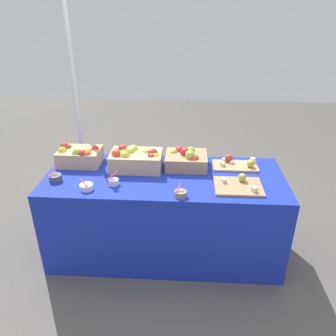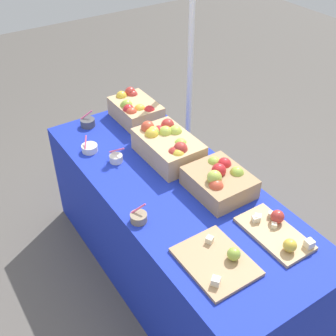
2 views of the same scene
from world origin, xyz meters
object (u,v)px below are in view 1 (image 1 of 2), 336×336
(apple_crate_middle, at_px, (136,159))
(cutting_board_back, at_px, (236,164))
(apple_crate_right, at_px, (186,159))
(cutting_board_front, at_px, (239,185))
(tent_pole, at_px, (77,109))
(sample_bowl_far, at_px, (55,178))
(sample_bowl_mid, at_px, (86,187))
(apple_crate_left, at_px, (80,155))
(sample_bowl_extra, at_px, (114,182))
(sample_bowl_near, at_px, (181,194))

(apple_crate_middle, distance_m, cutting_board_back, 0.84)
(apple_crate_middle, relative_size, apple_crate_right, 1.23)
(cutting_board_front, bearing_deg, tent_pole, 148.68)
(sample_bowl_far, bearing_deg, sample_bowl_mid, -22.86)
(apple_crate_middle, relative_size, cutting_board_back, 1.13)
(apple_crate_left, height_order, sample_bowl_extra, apple_crate_left)
(apple_crate_left, xyz_separation_m, sample_bowl_mid, (0.17, -0.42, -0.06))
(sample_bowl_far, xyz_separation_m, tent_pole, (-0.07, 0.88, 0.29))
(sample_bowl_near, bearing_deg, apple_crate_middle, 131.94)
(sample_bowl_near, distance_m, sample_bowl_mid, 0.70)
(apple_crate_left, relative_size, sample_bowl_near, 3.60)
(cutting_board_front, height_order, tent_pole, tent_pole)
(sample_bowl_far, height_order, tent_pole, tent_pole)
(apple_crate_middle, height_order, sample_bowl_mid, apple_crate_middle)
(cutting_board_front, bearing_deg, sample_bowl_near, -159.66)
(sample_bowl_mid, distance_m, tent_pole, 1.09)
(apple_crate_middle, height_order, tent_pole, tent_pole)
(sample_bowl_mid, bearing_deg, cutting_board_back, 21.41)
(sample_bowl_near, xyz_separation_m, sample_bowl_extra, (-0.51, 0.14, 0.00))
(cutting_board_front, xyz_separation_m, tent_pole, (-1.46, 0.89, 0.30))
(cutting_board_back, height_order, sample_bowl_far, sample_bowl_far)
(cutting_board_front, bearing_deg, sample_bowl_extra, -178.93)
(apple_crate_middle, height_order, apple_crate_right, apple_crate_middle)
(cutting_board_front, bearing_deg, apple_crate_left, 166.26)
(apple_crate_left, distance_m, sample_bowl_mid, 0.46)
(apple_crate_left, height_order, tent_pole, tent_pole)
(cutting_board_back, bearing_deg, sample_bowl_far, -166.81)
(cutting_board_back, bearing_deg, sample_bowl_mid, -158.59)
(apple_crate_right, distance_m, sample_bowl_mid, 0.84)
(apple_crate_right, xyz_separation_m, cutting_board_back, (0.42, 0.02, -0.05))
(apple_crate_right, relative_size, sample_bowl_extra, 3.43)
(apple_crate_left, bearing_deg, sample_bowl_far, -108.65)
(apple_crate_middle, relative_size, tent_pole, 0.20)
(sample_bowl_near, relative_size, tent_pole, 0.05)
(cutting_board_front, xyz_separation_m, sample_bowl_near, (-0.43, -0.16, 0.01))
(apple_crate_left, distance_m, apple_crate_middle, 0.49)
(apple_crate_left, bearing_deg, apple_crate_middle, -6.41)
(apple_crate_right, xyz_separation_m, sample_bowl_extra, (-0.54, -0.34, -0.05))
(cutting_board_back, xyz_separation_m, sample_bowl_mid, (-1.14, -0.45, -0.00))
(cutting_board_front, xyz_separation_m, sample_bowl_extra, (-0.94, -0.02, 0.01))
(sample_bowl_extra, bearing_deg, cutting_board_back, 20.71)
(apple_crate_right, distance_m, cutting_board_back, 0.42)
(cutting_board_back, bearing_deg, sample_bowl_near, -131.75)
(sample_bowl_far, bearing_deg, cutting_board_back, 13.19)
(apple_crate_middle, xyz_separation_m, sample_bowl_mid, (-0.31, -0.37, -0.07))
(sample_bowl_mid, xyz_separation_m, sample_bowl_extra, (0.18, 0.09, 0.00))
(cutting_board_back, distance_m, sample_bowl_near, 0.68)
(sample_bowl_near, bearing_deg, cutting_board_back, 48.25)
(sample_bowl_mid, xyz_separation_m, sample_bowl_far, (-0.28, 0.12, 0.00))
(sample_bowl_far, xyz_separation_m, sample_bowl_extra, (0.46, -0.03, -0.00))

